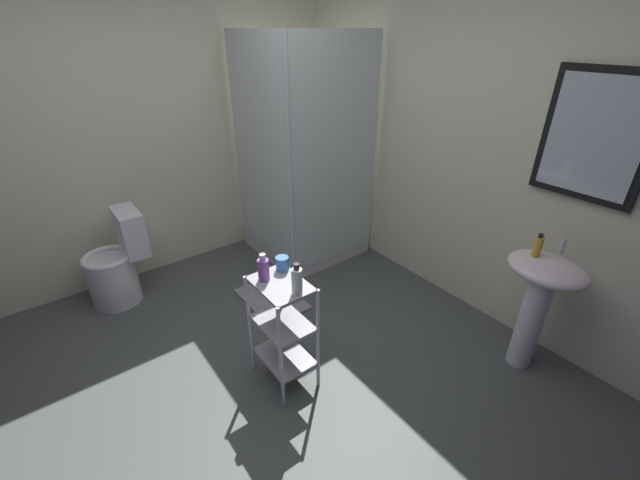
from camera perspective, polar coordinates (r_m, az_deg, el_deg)
The scene contains 13 objects.
ground_plane at distance 2.72m, azimuth -9.02°, elevation -20.15°, with size 4.20×4.20×0.02m, color #494F4D.
wall_back at distance 3.17m, azimuth 20.47°, elevation 12.82°, with size 4.20×0.14×2.50m.
wall_left at distance 3.66m, azimuth -25.29°, elevation 13.81°, with size 0.10×4.20×2.50m, color beige.
shower_stall at distance 3.77m, azimuth -2.52°, elevation 4.14°, with size 0.92×0.92×2.00m.
pedestal_sink at distance 2.79m, azimuth 29.12°, elevation -6.56°, with size 0.46×0.37×0.81m.
sink_faucet at distance 2.76m, azimuth 31.56°, elevation -0.78°, with size 0.03×0.03×0.10m, color silver.
toilet at distance 3.58m, azimuth -27.18°, elevation -3.37°, with size 0.37×0.49×0.76m.
storage_cart at distance 2.44m, azimuth -5.38°, elevation -12.09°, with size 0.38×0.28×0.74m.
hand_soap_bottle at distance 2.66m, azimuth 28.90°, elevation -0.75°, with size 0.05×0.05×0.14m.
conditioner_bottle_purple at distance 2.25m, azimuth -8.16°, elevation -4.16°, with size 0.07×0.07×0.17m.
lotion_bottle_white at distance 2.12m, azimuth -3.35°, elevation -5.87°, with size 0.06×0.06×0.19m.
rinse_cup at distance 2.34m, azimuth -5.46°, elevation -3.40°, with size 0.08×0.08×0.09m, color #3870B2.
bath_mat at distance 3.36m, azimuth -6.98°, elevation -8.41°, with size 0.60×0.40×0.02m, color gray.
Camera 1 is at (1.65, -0.75, 2.02)m, focal length 22.20 mm.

